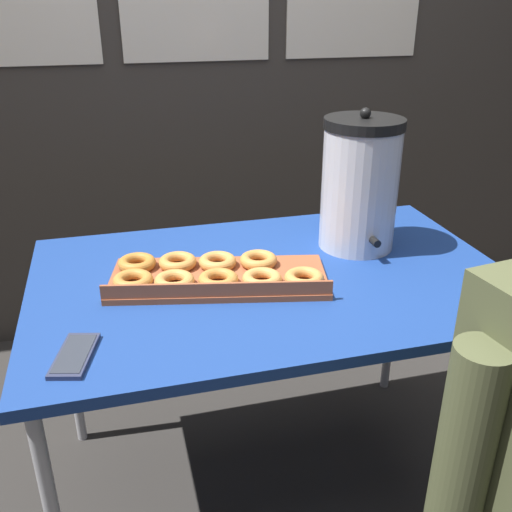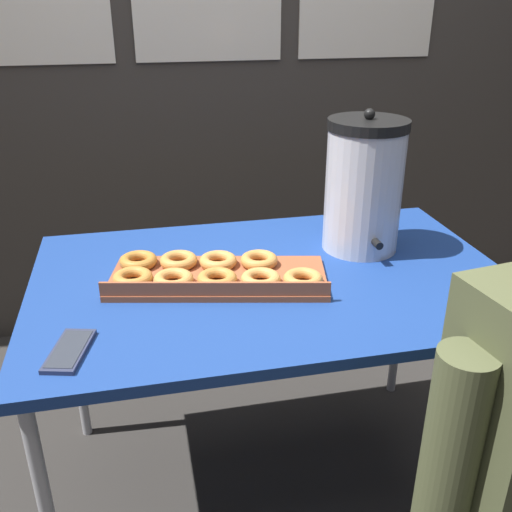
# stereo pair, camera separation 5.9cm
# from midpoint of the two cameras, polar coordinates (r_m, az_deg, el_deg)

# --- Properties ---
(ground_plane) EXTENTS (12.00, 12.00, 0.00)m
(ground_plane) POSITION_cam_midpoint_polar(r_m,az_deg,el_deg) (1.95, 0.38, -21.63)
(ground_plane) COLOR #2D2B28
(back_wall) EXTENTS (6.00, 0.11, 2.47)m
(back_wall) POSITION_cam_midpoint_polar(r_m,az_deg,el_deg) (2.45, -6.84, 20.53)
(back_wall) COLOR #38332D
(back_wall) RESTS_ON ground
(folding_table) EXTENTS (1.24, 0.80, 0.73)m
(folding_table) POSITION_cam_midpoint_polar(r_m,az_deg,el_deg) (1.53, 0.45, -3.54)
(folding_table) COLOR navy
(folding_table) RESTS_ON ground
(donut_box) EXTENTS (0.59, 0.35, 0.05)m
(donut_box) POSITION_cam_midpoint_polar(r_m,az_deg,el_deg) (1.46, -5.42, -1.90)
(donut_box) COLOR brown
(donut_box) RESTS_ON folding_table
(coffee_urn) EXTENTS (0.22, 0.25, 0.40)m
(coffee_urn) POSITION_cam_midpoint_polar(r_m,az_deg,el_deg) (1.64, 9.32, 7.07)
(coffee_urn) COLOR silver
(coffee_urn) RESTS_ON folding_table
(cell_phone) EXTENTS (0.10, 0.17, 0.01)m
(cell_phone) POSITION_cam_midpoint_polar(r_m,az_deg,el_deg) (1.24, -18.99, -9.38)
(cell_phone) COLOR #2D334C
(cell_phone) RESTS_ON folding_table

